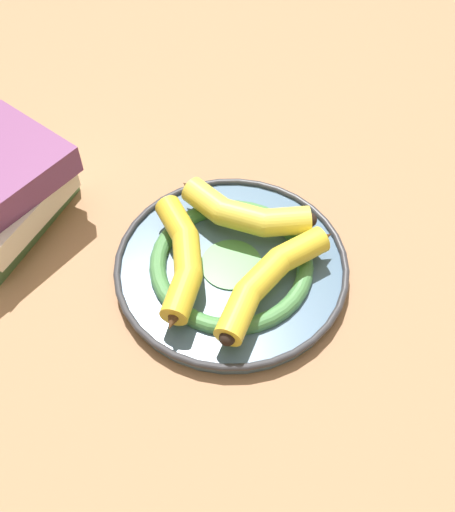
% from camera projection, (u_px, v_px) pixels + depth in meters
% --- Properties ---
extents(ground_plane, '(2.80, 2.80, 0.00)m').
position_uv_depth(ground_plane, '(251.00, 273.00, 0.78)').
color(ground_plane, '#A87A56').
extents(decorative_bowl, '(0.30, 0.30, 0.03)m').
position_uv_depth(decorative_bowl, '(228.00, 266.00, 0.77)').
color(decorative_bowl, slate).
rests_on(decorative_bowl, ground_plane).
extents(banana_a, '(0.14, 0.18, 0.03)m').
position_uv_depth(banana_a, '(266.00, 277.00, 0.72)').
color(banana_a, yellow).
rests_on(banana_a, decorative_bowl).
extents(banana_b, '(0.07, 0.20, 0.03)m').
position_uv_depth(banana_b, '(178.00, 259.00, 0.74)').
color(banana_b, gold).
rests_on(banana_b, decorative_bowl).
extents(banana_c, '(0.19, 0.09, 0.04)m').
position_uv_depth(banana_c, '(238.00, 212.00, 0.78)').
color(banana_c, yellow).
rests_on(banana_c, decorative_bowl).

